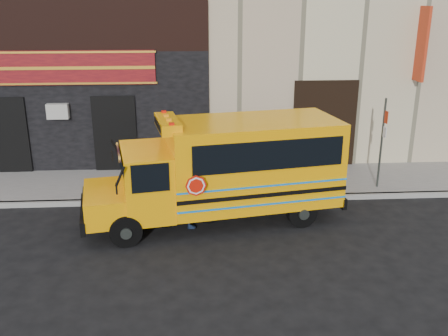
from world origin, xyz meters
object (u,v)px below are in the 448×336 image
school_bus (228,167)px  sign_pole (382,141)px  cyclist (190,192)px  bicycle (188,206)px

school_bus → sign_pole: bearing=20.1°
cyclist → bicycle: bearing=43.5°
sign_pole → bicycle: sign_pole is taller
school_bus → bicycle: (-1.10, -0.40, -0.94)m
sign_pole → bicycle: 6.42m
sign_pole → cyclist: (-5.86, -2.25, -0.66)m
sign_pole → cyclist: sign_pole is taller
bicycle → cyclist: cyclist is taller
cyclist → sign_pole: bearing=-70.8°
school_bus → sign_pole: (4.85, 1.77, 0.13)m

